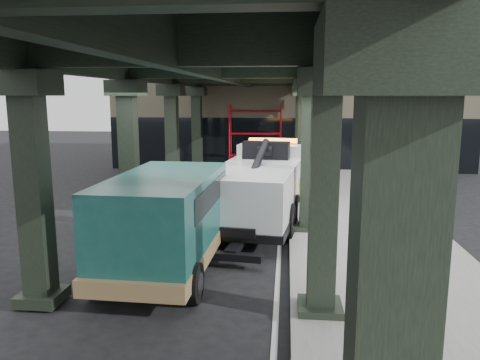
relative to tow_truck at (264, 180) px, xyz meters
The scene contains 8 objects.
ground 4.20m from the tow_truck, 105.69° to the right, with size 90.00×90.00×0.00m, color black.
sidewalk 4.11m from the tow_truck, 27.69° to the right, with size 5.00×40.00×0.15m, color gray.
lane_stripe 2.39m from the tow_truck, 70.67° to the right, with size 0.12×38.00×0.01m, color silver.
viaduct 4.64m from the tow_truck, 129.18° to the right, with size 7.40×32.00×6.40m.
building 16.43m from the tow_truck, 86.71° to the left, with size 22.00×10.00×8.00m, color #C6B793.
scaffolding 10.92m from the tow_truck, 95.63° to the left, with size 3.08×0.88×4.00m.
tow_truck is the anchor object (origin of this frame).
towed_van 5.82m from the tow_truck, 112.42° to the right, with size 2.72×6.38×2.55m.
Camera 1 is at (1.86, -13.12, 4.50)m, focal length 35.00 mm.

